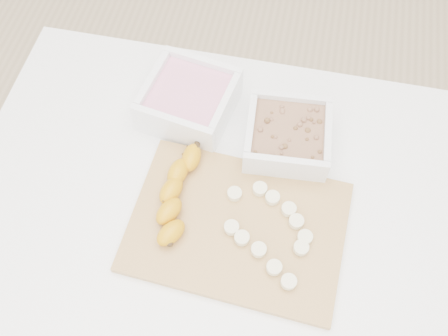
% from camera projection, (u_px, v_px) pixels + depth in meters
% --- Properties ---
extents(ground, '(3.50, 3.50, 0.00)m').
position_uv_depth(ground, '(222.00, 297.00, 1.62)').
color(ground, '#C6AD89').
rests_on(ground, ground).
extents(table, '(1.00, 0.70, 0.75)m').
position_uv_depth(table, '(221.00, 216.00, 1.04)').
color(table, white).
rests_on(table, ground).
extents(bowl_yogurt, '(0.20, 0.20, 0.08)m').
position_uv_depth(bowl_yogurt, '(189.00, 99.00, 1.02)').
color(bowl_yogurt, white).
rests_on(bowl_yogurt, table).
extents(bowl_granola, '(0.17, 0.17, 0.08)m').
position_uv_depth(bowl_granola, '(287.00, 137.00, 0.98)').
color(bowl_granola, white).
rests_on(bowl_granola, table).
extents(cutting_board, '(0.41, 0.30, 0.01)m').
position_uv_depth(cutting_board, '(237.00, 226.00, 0.92)').
color(cutting_board, tan).
rests_on(cutting_board, table).
extents(banana, '(0.10, 0.21, 0.04)m').
position_uv_depth(banana, '(177.00, 195.00, 0.92)').
color(banana, '#CC8A09').
rests_on(banana, cutting_board).
extents(banana_slices, '(0.17, 0.19, 0.02)m').
position_uv_depth(banana_slices, '(271.00, 229.00, 0.90)').
color(banana_slices, '#EFE7B8').
rests_on(banana_slices, cutting_board).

